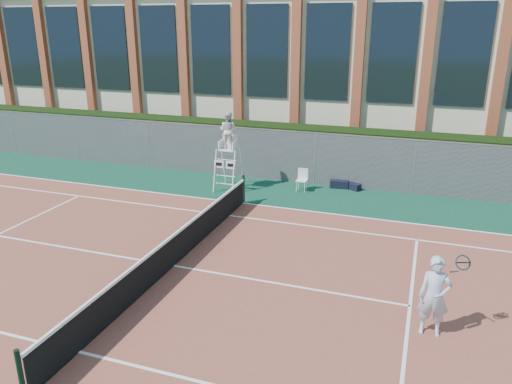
% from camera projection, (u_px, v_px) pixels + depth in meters
% --- Properties ---
extents(ground, '(120.00, 120.00, 0.00)m').
position_uv_depth(ground, '(173.00, 267.00, 14.03)').
color(ground, '#233814').
extents(apron, '(36.00, 20.00, 0.01)m').
position_uv_depth(apron, '(189.00, 252.00, 14.92)').
color(apron, '#0C3626').
rests_on(apron, ground).
extents(tennis_court, '(23.77, 10.97, 0.02)m').
position_uv_depth(tennis_court, '(173.00, 266.00, 14.02)').
color(tennis_court, brown).
rests_on(tennis_court, apron).
extents(tennis_net, '(0.10, 11.30, 1.10)m').
position_uv_depth(tennis_net, '(172.00, 249.00, 13.85)').
color(tennis_net, black).
rests_on(tennis_net, ground).
extents(fence, '(40.00, 0.06, 2.20)m').
position_uv_depth(fence, '(269.00, 155.00, 21.54)').
color(fence, '#595E60').
rests_on(fence, ground).
extents(hedge, '(40.00, 1.40, 2.20)m').
position_uv_depth(hedge, '(278.00, 149.00, 22.62)').
color(hedge, black).
rests_on(hedge, ground).
extents(building, '(45.00, 10.60, 8.22)m').
position_uv_depth(building, '(318.00, 67.00, 28.75)').
color(building, beige).
rests_on(building, ground).
extents(umpire_chair, '(0.90, 1.38, 3.23)m').
position_uv_depth(umpire_chair, '(228.00, 133.00, 19.94)').
color(umpire_chair, white).
rests_on(umpire_chair, ground).
extents(plastic_chair, '(0.43, 0.43, 0.91)m').
position_uv_depth(plastic_chair, '(302.00, 178.00, 20.29)').
color(plastic_chair, silver).
rests_on(plastic_chair, apron).
extents(sports_bag_near, '(0.78, 0.39, 0.32)m').
position_uv_depth(sports_bag_near, '(339.00, 184.00, 20.69)').
color(sports_bag_near, black).
rests_on(sports_bag_near, apron).
extents(sports_bag_far, '(0.72, 0.59, 0.27)m').
position_uv_depth(sports_bag_far, '(353.00, 186.00, 20.52)').
color(sports_bag_far, black).
rests_on(sports_bag_far, apron).
extents(tennis_player, '(1.02, 0.69, 1.83)m').
position_uv_depth(tennis_player, '(434.00, 296.00, 10.68)').
color(tennis_player, '#ADBBD0').
rests_on(tennis_player, tennis_court).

